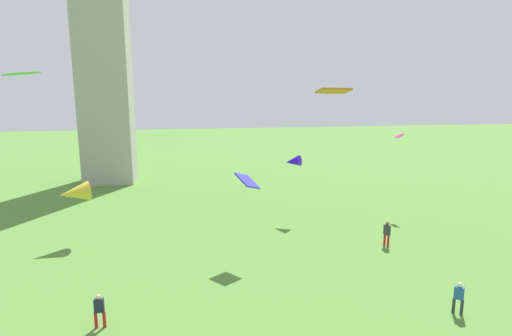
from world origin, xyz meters
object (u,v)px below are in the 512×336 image
Objects in this scene: person_0 at (99,309)px; kite_flying_5 at (333,91)px; kite_flying_1 at (399,136)px; kite_flying_0 at (293,161)px; person_1 at (459,296)px; kite_flying_4 at (21,74)px; kite_flying_3 at (247,181)px; person_2 at (387,232)px; kite_flying_2 at (75,193)px.

kite_flying_5 reaches higher than person_0.
kite_flying_0 is at bearing 91.70° from kite_flying_1.
person_0 is 28.64m from kite_flying_1.
person_1 is 26.30m from kite_flying_4.
kite_flying_1 is 0.50× the size of kite_flying_5.
kite_flying_4 is at bearing 23.87° from person_1.
kite_flying_4 is 1.16× the size of kite_flying_5.
kite_flying_0 is 1.02× the size of kite_flying_5.
kite_flying_1 is 0.43× the size of kite_flying_3.
kite_flying_3 is at bearing 79.52° from person_2.
person_0 is at bearing -7.05° from kite_flying_2.
kite_flying_5 is at bearing -69.76° from kite_flying_4.
kite_flying_3 reaches higher than person_0.
person_1 is at bearing 164.61° from person_2.
kite_flying_1 is at bearing -41.83° from person_2.
kite_flying_1 reaches higher than kite_flying_3.
person_2 is (18.08, 6.84, 0.09)m from person_0.
person_1 is at bearing -8.53° from person_0.
person_1 is 13.47m from kite_flying_3.
kite_flying_4 is at bearing -40.21° from kite_flying_2.
person_0 is at bearing -111.17° from kite_flying_4.
kite_flying_0 is 0.71× the size of kite_flying_2.
kite_flying_4 is at bearing 104.04° from kite_flying_1.
kite_flying_3 is 8.22m from kite_flying_5.
kite_flying_4 reaches higher than kite_flying_0.
kite_flying_1 is 17.30m from kite_flying_5.
person_2 is 22.51m from kite_flying_2.
kite_flying_2 is 1.44× the size of kite_flying_5.
person_2 is at bearing 65.77° from kite_flying_3.
kite_flying_3 is at bearing 133.29° from kite_flying_5.
person_0 is at bearing 40.60° from person_1.
kite_flying_5 reaches higher than person_2.
kite_flying_5 is at bearing 11.13° from person_0.
kite_flying_4 is at bearing 79.42° from person_2.
kite_flying_1 is (6.43, 17.21, 6.01)m from person_1.
kite_flying_1 is 27.64m from kite_flying_2.
person_0 reaches higher than person_1.
kite_flying_2 is at bearing 68.45° from person_2.
kite_flying_4 is at bearing -114.41° from kite_flying_3.
kite_flying_3 is (-15.43, -8.11, -1.82)m from kite_flying_1.
person_1 is 25.07m from kite_flying_2.
person_1 is 19.33m from kite_flying_1.
person_0 is 0.94× the size of kite_flying_0.
person_2 is 0.90× the size of kite_flying_4.
kite_flying_4 reaches higher than person_1.
kite_flying_4 is at bearing 164.74° from kite_flying_5.
kite_flying_1 is at bearing -39.10° from kite_flying_4.
kite_flying_0 is 17.35m from kite_flying_2.
kite_flying_3 is (-9.00, 9.10, 4.19)m from person_1.
kite_flying_2 is 19.53m from kite_flying_5.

